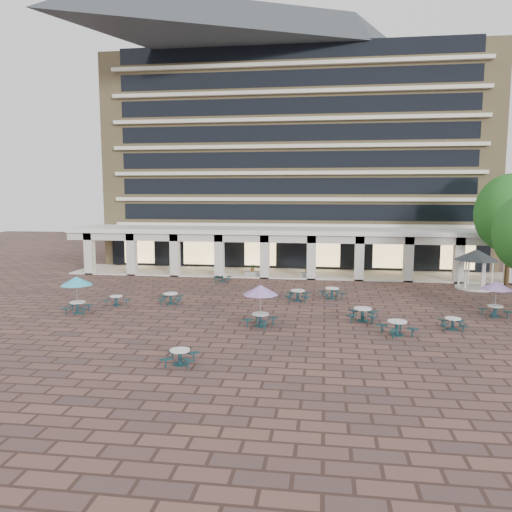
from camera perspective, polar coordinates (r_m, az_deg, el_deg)
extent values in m
plane|color=brown|center=(33.35, 2.05, -6.23)|extent=(120.00, 120.00, 0.00)
cube|color=#988256|center=(57.94, 4.72, 10.46)|extent=(40.00, 15.00, 22.00)
cube|color=beige|center=(50.22, 4.15, 3.52)|extent=(36.80, 0.50, 0.35)
cube|color=black|center=(50.38, 4.18, 5.02)|extent=(35.20, 0.05, 1.60)
cube|color=beige|center=(50.12, 4.17, 6.49)|extent=(36.80, 0.50, 0.35)
cube|color=black|center=(50.35, 4.21, 7.97)|extent=(35.20, 0.05, 1.60)
cube|color=beige|center=(50.15, 4.20, 9.46)|extent=(36.80, 0.50, 0.35)
cube|color=black|center=(50.44, 4.23, 10.93)|extent=(35.20, 0.05, 1.60)
cube|color=beige|center=(50.31, 4.23, 12.42)|extent=(36.80, 0.50, 0.35)
cube|color=black|center=(50.67, 4.26, 13.86)|extent=(35.20, 0.05, 1.60)
cube|color=beige|center=(50.61, 4.26, 15.36)|extent=(36.80, 0.50, 0.35)
cube|color=black|center=(51.03, 4.29, 16.76)|extent=(35.20, 0.05, 1.60)
cube|color=beige|center=(51.04, 4.29, 18.25)|extent=(36.80, 0.50, 0.35)
cube|color=black|center=(51.53, 4.32, 19.62)|extent=(35.20, 0.05, 1.60)
cube|color=beige|center=(51.59, 4.32, 21.08)|extent=(36.80, 0.50, 0.35)
cube|color=black|center=(52.14, 4.35, 22.41)|extent=(35.20, 0.05, 1.60)
cube|color=white|center=(47.51, 3.93, 2.95)|extent=(42.00, 6.60, 0.40)
cube|color=beige|center=(44.71, 3.67, 2.10)|extent=(42.00, 0.30, 0.90)
cube|color=black|center=(50.42, 4.12, 0.46)|extent=(38.00, 0.15, 3.20)
cube|color=beige|center=(48.00, 3.88, -1.99)|extent=(42.00, 6.00, 0.12)
cube|color=beige|center=(50.24, -18.49, 0.30)|extent=(0.80, 0.80, 4.00)
cube|color=beige|center=(48.52, -14.01, 0.22)|extent=(0.80, 0.80, 4.00)
cube|color=beige|center=(47.11, -9.24, 0.14)|extent=(0.80, 0.80, 4.00)
cube|color=beige|center=(46.05, -4.21, 0.05)|extent=(0.80, 0.80, 4.00)
cube|color=beige|center=(45.35, 1.01, -0.04)|extent=(0.80, 0.80, 4.00)
cube|color=beige|center=(45.05, 6.35, -0.14)|extent=(0.80, 0.80, 4.00)
cube|color=beige|center=(45.14, 11.71, -0.23)|extent=(0.80, 0.80, 4.00)
cube|color=beige|center=(45.62, 17.01, -0.32)|extent=(0.80, 0.80, 4.00)
cube|color=beige|center=(46.48, 22.16, -0.40)|extent=(0.80, 0.80, 4.00)
cube|color=beige|center=(47.70, 27.07, -0.48)|extent=(0.80, 0.80, 4.00)
cube|color=#FFD88C|center=(53.77, -13.17, 0.50)|extent=(3.20, 0.08, 2.40)
cube|color=#FFD88C|center=(51.82, -6.55, 0.39)|extent=(3.20, 0.08, 2.40)
cube|color=#FFD88C|center=(50.61, 0.48, 0.27)|extent=(3.20, 0.08, 2.40)
cube|color=#FFD88C|center=(50.19, 7.75, 0.15)|extent=(3.20, 0.08, 2.40)
cube|color=#FFD88C|center=(50.59, 15.02, 0.02)|extent=(3.20, 0.08, 2.40)
cube|color=#FFD88C|center=(51.78, 22.06, -0.11)|extent=(3.20, 0.08, 2.40)
cylinder|color=#14373C|center=(23.54, -8.67, -12.11)|extent=(0.65, 0.65, 0.04)
cylinder|color=#14373C|center=(23.45, -8.69, -11.45)|extent=(0.17, 0.17, 0.61)
cylinder|color=white|center=(23.34, -8.71, -10.59)|extent=(0.92, 0.92, 0.05)
cube|color=#14373C|center=(23.75, -7.15, -10.92)|extent=(0.54, 0.54, 0.05)
cylinder|color=#14373C|center=(23.82, -7.14, -11.40)|extent=(0.07, 0.07, 0.39)
cube|color=#14373C|center=(24.02, -9.53, -10.75)|extent=(0.54, 0.54, 0.05)
cylinder|color=#14373C|center=(24.09, -9.52, -11.23)|extent=(0.07, 0.07, 0.39)
cube|color=#14373C|center=(23.10, -10.29, -11.51)|extent=(0.54, 0.54, 0.05)
cylinder|color=#14373C|center=(23.17, -10.27, -12.01)|extent=(0.07, 0.07, 0.39)
cube|color=#14373C|center=(22.82, -7.80, -11.70)|extent=(0.54, 0.54, 0.05)
cylinder|color=#14373C|center=(22.89, -7.79, -12.20)|extent=(0.07, 0.07, 0.39)
cylinder|color=#14373C|center=(28.83, 15.79, -8.65)|extent=(0.74, 0.74, 0.04)
cylinder|color=#14373C|center=(28.75, 15.81, -8.02)|extent=(0.19, 0.19, 0.70)
cylinder|color=white|center=(28.64, 15.84, -7.20)|extent=(1.06, 1.06, 0.05)
cube|color=#14373C|center=(29.50, 16.19, -7.40)|extent=(0.49, 0.65, 0.05)
cylinder|color=#14373C|center=(29.56, 16.18, -7.86)|extent=(0.08, 0.08, 0.44)
cube|color=#14373C|center=(28.91, 14.21, -7.64)|extent=(0.65, 0.49, 0.05)
cylinder|color=#14373C|center=(28.97, 14.20, -8.10)|extent=(0.08, 0.08, 0.44)
cube|color=#14373C|center=(27.94, 15.42, -8.20)|extent=(0.49, 0.65, 0.05)
cylinder|color=#14373C|center=(28.00, 15.41, -8.68)|extent=(0.08, 0.08, 0.44)
cube|color=#14373C|center=(28.55, 17.45, -7.94)|extent=(0.65, 0.49, 0.05)
cylinder|color=#14373C|center=(28.61, 17.43, -8.41)|extent=(0.08, 0.08, 0.44)
cylinder|color=#14373C|center=(30.97, 21.54, -7.79)|extent=(0.62, 0.62, 0.04)
cylinder|color=#14373C|center=(30.90, 21.56, -7.29)|extent=(0.16, 0.16, 0.59)
cylinder|color=white|center=(30.81, 21.59, -6.65)|extent=(0.89, 0.89, 0.04)
cube|color=#14373C|center=(31.41, 22.36, -6.91)|extent=(0.54, 0.50, 0.04)
cylinder|color=#14373C|center=(31.46, 22.34, -7.27)|extent=(0.07, 0.07, 0.37)
cube|color=#14373C|center=(31.29, 20.56, -6.88)|extent=(0.50, 0.54, 0.04)
cylinder|color=#14373C|center=(31.34, 20.55, -7.24)|extent=(0.07, 0.07, 0.37)
cube|color=#14373C|center=(30.34, 20.75, -7.32)|extent=(0.54, 0.50, 0.04)
cylinder|color=#14373C|center=(30.39, 20.73, -7.70)|extent=(0.07, 0.07, 0.37)
cube|color=#14373C|center=(30.47, 22.60, -7.36)|extent=(0.50, 0.54, 0.04)
cylinder|color=#14373C|center=(30.52, 22.58, -7.73)|extent=(0.07, 0.07, 0.37)
cylinder|color=#14373C|center=(34.65, -19.68, -6.12)|extent=(0.69, 0.69, 0.04)
cylinder|color=#14373C|center=(34.58, -19.71, -5.62)|extent=(0.18, 0.18, 0.65)
cylinder|color=white|center=(34.49, -19.73, -4.99)|extent=(0.98, 0.98, 0.05)
cube|color=#14373C|center=(34.88, -18.58, -5.28)|extent=(0.54, 0.60, 0.05)
cylinder|color=#14373C|center=(34.93, -18.56, -5.64)|extent=(0.08, 0.08, 0.41)
cube|color=#14373C|center=(35.23, -20.26, -5.23)|extent=(0.60, 0.54, 0.05)
cylinder|color=#14373C|center=(35.28, -20.25, -5.59)|extent=(0.08, 0.08, 0.41)
cube|color=#14373C|center=(34.24, -20.87, -5.62)|extent=(0.54, 0.60, 0.05)
cylinder|color=#14373C|center=(34.29, -20.85, -5.99)|extent=(0.08, 0.08, 0.41)
cube|color=#14373C|center=(33.88, -19.14, -5.68)|extent=(0.60, 0.54, 0.05)
cylinder|color=#14373C|center=(33.93, -19.12, -6.05)|extent=(0.08, 0.08, 0.41)
cylinder|color=gray|center=(34.40, -19.77, -4.23)|extent=(0.05, 0.05, 2.36)
cone|color=#35B0D0|center=(34.23, -19.83, -2.70)|extent=(2.07, 2.07, 0.54)
cylinder|color=#14373C|center=(35.77, -9.71, -5.37)|extent=(0.70, 0.70, 0.04)
cylinder|color=#14373C|center=(35.71, -9.72, -4.88)|extent=(0.18, 0.18, 0.66)
cylinder|color=white|center=(35.62, -9.74, -4.25)|extent=(1.01, 1.01, 0.05)
cube|color=#14373C|center=(36.14, -8.72, -4.53)|extent=(0.55, 0.61, 0.05)
cylinder|color=#14373C|center=(36.19, -8.71, -4.89)|extent=(0.08, 0.08, 0.42)
cube|color=#14373C|center=(36.31, -10.46, -4.52)|extent=(0.61, 0.55, 0.05)
cylinder|color=#14373C|center=(36.35, -10.45, -4.87)|extent=(0.08, 0.08, 0.42)
cube|color=#14373C|center=(35.24, -10.76, -4.88)|extent=(0.55, 0.61, 0.05)
cylinder|color=#14373C|center=(35.28, -10.75, -5.25)|extent=(0.08, 0.08, 0.42)
cube|color=#14373C|center=(35.07, -8.96, -4.90)|extent=(0.61, 0.55, 0.05)
cylinder|color=#14373C|center=(35.12, -8.95, -5.27)|extent=(0.08, 0.08, 0.42)
cylinder|color=#14373C|center=(29.54, 0.51, -7.98)|extent=(0.70, 0.70, 0.04)
cylinder|color=#14373C|center=(29.46, 0.51, -7.40)|extent=(0.18, 0.18, 0.66)
cylinder|color=white|center=(29.36, 0.51, -6.64)|extent=(1.00, 1.00, 0.05)
cube|color=#14373C|center=(29.65, 1.97, -7.08)|extent=(0.62, 0.48, 0.05)
cylinder|color=#14373C|center=(29.71, 1.97, -7.51)|extent=(0.08, 0.08, 0.42)
cube|color=#14373C|center=(30.16, 0.08, -6.83)|extent=(0.48, 0.62, 0.05)
cylinder|color=#14373C|center=(30.21, 0.08, -7.26)|extent=(0.08, 0.08, 0.42)
cube|color=#14373C|center=(29.22, -0.98, -7.29)|extent=(0.62, 0.48, 0.05)
cylinder|color=#14373C|center=(29.28, -0.98, -7.73)|extent=(0.08, 0.08, 0.42)
cube|color=#14373C|center=(28.70, 0.95, -7.57)|extent=(0.48, 0.62, 0.05)
cylinder|color=#14373C|center=(28.76, 0.95, -8.01)|extent=(0.08, 0.08, 0.42)
cylinder|color=gray|center=(29.25, 0.51, -5.74)|extent=(0.05, 0.05, 2.41)
cone|color=#9770B3|center=(29.04, 0.51, -3.91)|extent=(2.11, 2.11, 0.55)
cylinder|color=#14373C|center=(31.32, 12.06, -7.25)|extent=(0.75, 0.75, 0.04)
cylinder|color=#14373C|center=(31.24, 12.07, -6.66)|extent=(0.19, 0.19, 0.71)
cylinder|color=white|center=(31.14, 12.09, -5.89)|extent=(1.08, 1.08, 0.05)
cube|color=#14373C|center=(31.77, 13.22, -6.24)|extent=(0.65, 0.60, 0.05)
cylinder|color=#14373C|center=(31.82, 13.21, -6.67)|extent=(0.09, 0.09, 0.45)
cube|color=#14373C|center=(31.83, 11.07, -6.15)|extent=(0.60, 0.65, 0.05)
cylinder|color=#14373C|center=(31.89, 11.06, -6.58)|extent=(0.09, 0.09, 0.45)
cube|color=#14373C|center=(30.68, 10.89, -6.66)|extent=(0.65, 0.60, 0.05)
cylinder|color=#14373C|center=(30.74, 10.88, -7.11)|extent=(0.09, 0.09, 0.45)
cube|color=#14373C|center=(30.61, 13.13, -6.75)|extent=(0.60, 0.65, 0.05)
cylinder|color=#14373C|center=(30.67, 13.12, -7.20)|extent=(0.09, 0.09, 0.45)
cylinder|color=#14373C|center=(36.17, -15.66, -5.40)|extent=(0.61, 0.61, 0.03)
cylinder|color=#14373C|center=(36.11, -15.67, -4.99)|extent=(0.16, 0.16, 0.57)
cylinder|color=white|center=(36.04, -15.69, -4.45)|extent=(0.87, 0.87, 0.04)
cube|color=#14373C|center=(36.09, -14.60, -4.80)|extent=(0.54, 0.41, 0.04)
cylinder|color=#14373C|center=(36.13, -14.59, -5.11)|extent=(0.07, 0.07, 0.37)
cube|color=#14373C|center=(36.75, -15.68, -4.62)|extent=(0.41, 0.54, 0.04)
cylinder|color=#14373C|center=(36.79, -15.67, -4.93)|extent=(0.07, 0.07, 0.37)
cube|color=#14373C|center=(36.10, -16.76, -4.87)|extent=(0.54, 0.41, 0.04)
cylinder|color=#14373C|center=(36.14, -16.75, -5.18)|extent=(0.07, 0.07, 0.37)
cube|color=#14373C|center=(35.43, -15.68, -5.06)|extent=(0.41, 0.54, 0.04)
cylinder|color=#14373C|center=(35.47, -15.67, -5.38)|extent=(0.07, 0.07, 0.37)
cylinder|color=#14373C|center=(37.50, 8.67, -4.76)|extent=(0.72, 0.72, 0.04)
cylinder|color=#14373C|center=(37.43, 8.68, -4.28)|extent=(0.18, 0.18, 0.68)
cylinder|color=white|center=(37.35, 8.70, -3.67)|extent=(1.03, 1.03, 0.05)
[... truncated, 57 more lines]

